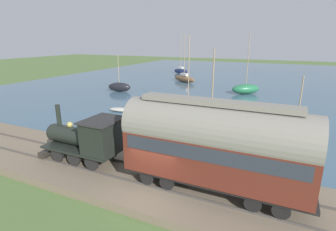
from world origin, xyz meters
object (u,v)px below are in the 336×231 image
object	(u,v)px
sailboat_brown	(184,78)
rowboat_near_shore	(146,117)
sailboat_navy	(181,71)
sailboat_yellow	(295,135)
passenger_coach	(214,143)
sailboat_red	(188,102)
rowboat_off_pier	(88,123)
rowboat_mid_harbor	(120,110)
sailboat_gray	(210,135)
steam_locomotive	(89,137)
sailboat_green	(246,89)
rowboat_far_out	(146,132)
sailboat_black	(119,87)

from	to	relation	value
sailboat_brown	rowboat_near_shore	world-z (taller)	sailboat_brown
sailboat_navy	sailboat_yellow	distance (m)	42.68
passenger_coach	sailboat_navy	world-z (taller)	sailboat_navy
sailboat_yellow	sailboat_red	xyz separation A→B (m)	(5.87, 11.17, 0.18)
rowboat_off_pier	rowboat_mid_harbor	size ratio (longest dim) A/B	0.89
sailboat_gray	passenger_coach	bearing A→B (deg)	164.14
steam_locomotive	rowboat_mid_harbor	xyz separation A→B (m)	(11.89, 6.16, -1.87)
rowboat_off_pier	rowboat_mid_harbor	xyz separation A→B (m)	(5.33, 0.11, -0.01)
sailboat_green	sailboat_gray	bearing A→B (deg)	147.72
sailboat_yellow	rowboat_mid_harbor	world-z (taller)	sailboat_yellow
passenger_coach	rowboat_mid_harbor	bearing A→B (deg)	49.17
rowboat_far_out	sailboat_red	bearing A→B (deg)	-54.74
passenger_coach	rowboat_off_pier	bearing A→B (deg)	64.33
sailboat_brown	rowboat_mid_harbor	size ratio (longest dim) A/B	3.17
passenger_coach	steam_locomotive	bearing A→B (deg)	90.00
passenger_coach	sailboat_navy	bearing A→B (deg)	24.03
rowboat_near_shore	steam_locomotive	bearing A→B (deg)	173.03
passenger_coach	rowboat_far_out	world-z (taller)	passenger_coach
rowboat_near_shore	sailboat_red	bearing A→B (deg)	-40.04
sailboat_navy	sailboat_brown	world-z (taller)	sailboat_navy
rowboat_near_shore	rowboat_mid_harbor	world-z (taller)	rowboat_near_shore
sailboat_black	rowboat_mid_harbor	distance (m)	11.88
steam_locomotive	rowboat_near_shore	distance (m)	10.74
sailboat_black	rowboat_off_pier	size ratio (longest dim) A/B	2.27
sailboat_navy	sailboat_gray	xyz separation A→B (m)	(-37.78, -17.99, -0.24)
steam_locomotive	sailboat_red	size ratio (longest dim) A/B	0.66
passenger_coach	rowboat_far_out	bearing A→B (deg)	48.34
rowboat_mid_harbor	rowboat_off_pier	bearing A→B (deg)	171.59
sailboat_green	sailboat_yellow	bearing A→B (deg)	166.88
steam_locomotive	passenger_coach	world-z (taller)	passenger_coach
sailboat_red	rowboat_mid_harbor	size ratio (longest dim) A/B	2.98
rowboat_mid_harbor	sailboat_black	bearing A→B (deg)	25.87
rowboat_far_out	rowboat_off_pier	bearing A→B (deg)	39.02
sailboat_black	sailboat_gray	world-z (taller)	sailboat_gray
sailboat_yellow	rowboat_far_out	bearing A→B (deg)	128.64
sailboat_black	steam_locomotive	bearing A→B (deg)	-160.97
rowboat_off_pier	steam_locomotive	bearing A→B (deg)	-107.57
passenger_coach	sailboat_black	world-z (taller)	sailboat_black
steam_locomotive	rowboat_mid_harbor	distance (m)	13.53
sailboat_red	sailboat_brown	size ratio (longest dim) A/B	0.94
steam_locomotive	sailboat_green	xyz separation A→B (m)	(27.85, -4.81, -1.34)
sailboat_green	rowboat_near_shore	xyz separation A→B (m)	(-17.48, 6.89, -0.50)
sailboat_black	rowboat_far_out	distance (m)	19.69
sailboat_yellow	sailboat_brown	size ratio (longest dim) A/B	0.59
sailboat_navy	sailboat_black	bearing A→B (deg)	-159.14
passenger_coach	sailboat_brown	xyz separation A→B (m)	(34.41, 15.06, -2.35)
passenger_coach	sailboat_yellow	size ratio (longest dim) A/B	1.77
sailboat_navy	rowboat_near_shore	size ratio (longest dim) A/B	3.54
sailboat_yellow	sailboat_green	distance (m)	18.75
sailboat_yellow	rowboat_near_shore	distance (m)	13.47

